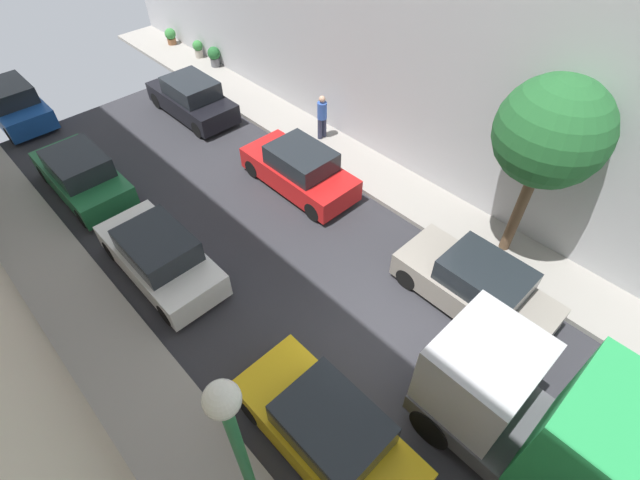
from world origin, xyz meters
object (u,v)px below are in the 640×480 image
object	(u,v)px
parked_car_left_2	(328,431)
potted_plant_1	(198,48)
parked_car_left_3	(160,256)
potted_plant_2	(214,55)
lamp_post	(241,454)
parked_car_left_4	(82,175)
parked_car_right_3	(300,170)
parked_car_right_2	(476,286)
pedestrian	(322,116)
parked_car_right_4	(192,99)
street_tree_1	(552,133)
parked_car_left_5	(13,104)
potted_plant_0	(171,36)
delivery_truck	(615,474)

from	to	relation	value
parked_car_left_2	potted_plant_1	xyz separation A→B (m)	(8.42, 17.59, -0.12)
parked_car_left_2	parked_car_left_3	size ratio (longest dim) A/B	1.00
potted_plant_2	lamp_post	bearing A→B (deg)	-122.13
parked_car_left_4	parked_car_right_3	distance (m)	7.21
parked_car_left_2	parked_car_right_2	bearing A→B (deg)	-0.29
parked_car_right_2	lamp_post	world-z (taller)	lamp_post
parked_car_right_3	pedestrian	size ratio (longest dim) A/B	2.44
pedestrian	potted_plant_2	xyz separation A→B (m)	(0.53, 7.87, -0.41)
parked_car_right_3	pedestrian	world-z (taller)	pedestrian
parked_car_right_2	parked_car_right_4	distance (m)	13.42
potted_plant_2	pedestrian	bearing A→B (deg)	-93.85
potted_plant_1	street_tree_1	bearing A→B (deg)	-92.15
parked_car_right_3	parked_car_right_4	size ratio (longest dim) A/B	1.00
parked_car_left_4	parked_car_left_5	distance (m)	6.41
parked_car_left_3	potted_plant_0	xyz separation A→B (m)	(8.26, 13.26, -0.15)
parked_car_left_5	potted_plant_2	size ratio (longest dim) A/B	4.59
potted_plant_1	parked_car_left_2	bearing A→B (deg)	-115.58
potted_plant_1	potted_plant_2	world-z (taller)	potted_plant_2
parked_car_left_2	lamp_post	bearing A→B (deg)	-173.27
pedestrian	lamp_post	xyz separation A→B (m)	(-9.81, -8.58, 2.67)
parked_car_left_3	pedestrian	world-z (taller)	pedestrian
parked_car_right_4	lamp_post	xyz separation A→B (m)	(-7.30, -13.61, 3.02)
parked_car_right_3	potted_plant_2	bearing A→B (deg)	72.07
parked_car_left_2	street_tree_1	world-z (taller)	street_tree_1
parked_car_left_5	potted_plant_0	size ratio (longest dim) A/B	5.37
parked_car_right_4	parked_car_left_4	bearing A→B (deg)	-161.96
parked_car_left_3	parked_car_right_2	world-z (taller)	same
delivery_truck	pedestrian	xyz separation A→B (m)	(5.21, 12.52, -0.71)
parked_car_left_5	pedestrian	bearing A→B (deg)	-50.77
parked_car_left_4	parked_car_right_4	bearing A→B (deg)	18.04
potted_plant_0	delivery_truck	bearing A→B (deg)	-103.03
delivery_truck	potted_plant_0	size ratio (longest dim) A/B	8.44
potted_plant_1	pedestrian	bearing A→B (deg)	-93.18
parked_car_left_5	pedestrian	distance (m)	12.51
parked_car_right_3	parked_car_right_4	bearing A→B (deg)	90.00
parked_car_left_3	pedestrian	distance (m)	8.10
parked_car_right_4	potted_plant_1	xyz separation A→B (m)	(3.02, 4.20, -0.12)
delivery_truck	parked_car_right_3	bearing A→B (deg)	76.23
street_tree_1	potted_plant_0	world-z (taller)	street_tree_1
potted_plant_0	potted_plant_2	world-z (taller)	potted_plant_2
potted_plant_0	parked_car_left_4	bearing A→B (deg)	-135.05
parked_car_left_3	parked_car_right_2	xyz separation A→B (m)	(5.40, -6.65, 0.00)
potted_plant_2	delivery_truck	bearing A→B (deg)	-105.70
delivery_truck	lamp_post	distance (m)	6.37
parked_car_left_5	parked_car_right_3	size ratio (longest dim) A/B	1.00
parked_car_right_2	delivery_truck	world-z (taller)	delivery_truck
potted_plant_0	potted_plant_1	world-z (taller)	potted_plant_1
parked_car_right_2	parked_car_right_3	world-z (taller)	same
parked_car_left_2	delivery_truck	size ratio (longest dim) A/B	0.64
parked_car_left_3	parked_car_right_3	bearing A→B (deg)	2.42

